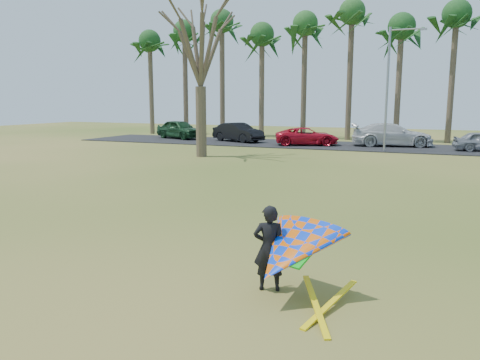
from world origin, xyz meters
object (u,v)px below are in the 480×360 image
at_px(car_0, 180,129).
at_px(car_2, 307,136).
at_px(car_1, 238,132).
at_px(kite_flyer, 288,251).
at_px(bare_tree_left, 200,39).
at_px(streetlight, 390,83).
at_px(car_3, 392,135).

height_order(car_0, car_2, car_0).
distance_m(car_1, kite_flyer, 30.78).
xyz_separation_m(bare_tree_left, kite_flyer, (10.95, -17.92, -6.07)).
height_order(car_1, kite_flyer, kite_flyer).
xyz_separation_m(streetlight, kite_flyer, (0.79, -24.92, -3.62)).
bearing_deg(car_1, kite_flyer, -132.67).
bearing_deg(kite_flyer, streetlight, 91.81).
height_order(car_3, kite_flyer, kite_flyer).
bearing_deg(streetlight, car_1, 165.64).
bearing_deg(car_0, car_1, -77.27).
relative_size(streetlight, kite_flyer, 3.35).
bearing_deg(kite_flyer, bare_tree_left, 121.41).
distance_m(car_0, car_1, 6.06).
distance_m(bare_tree_left, kite_flyer, 21.86).
bearing_deg(bare_tree_left, car_0, 125.56).
relative_size(car_0, car_1, 1.04).
relative_size(car_3, kite_flyer, 2.41).
relative_size(bare_tree_left, car_0, 2.01).
bearing_deg(car_2, car_0, 61.55).
bearing_deg(kite_flyer, car_2, 104.05).
relative_size(car_0, car_2, 1.01).
height_order(car_0, car_1, car_0).
relative_size(car_1, car_2, 0.97).
distance_m(streetlight, kite_flyer, 25.20).
bearing_deg(bare_tree_left, streetlight, 34.57).
bearing_deg(car_3, kite_flyer, 168.63).
bearing_deg(streetlight, kite_flyer, -88.19).
relative_size(car_0, kite_flyer, 2.01).
height_order(bare_tree_left, kite_flyer, bare_tree_left).
distance_m(car_2, kite_flyer, 27.96).
xyz_separation_m(streetlight, car_0, (-18.00, 3.96, -3.58)).
bearing_deg(bare_tree_left, kite_flyer, -58.59).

